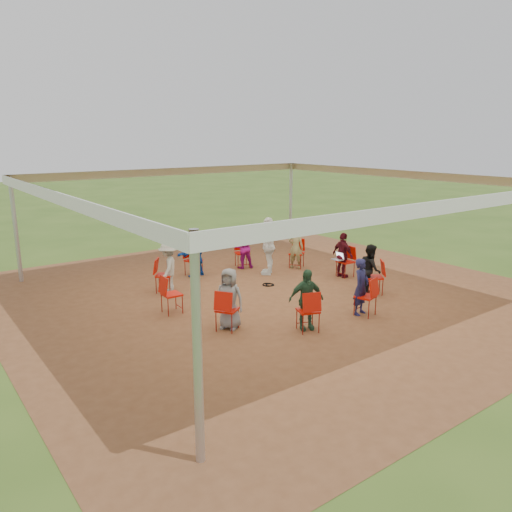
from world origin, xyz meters
TOP-DOWN VIEW (x-y plane):
  - ground at (0.00, 0.00)m, footprint 80.00×80.00m
  - dirt_patch at (0.00, 0.00)m, footprint 13.00×13.00m
  - tent at (0.00, 0.00)m, footprint 10.33×10.33m
  - chair_0 at (2.76, -0.12)m, footprint 0.46×0.44m
  - chair_1 at (2.30, 1.52)m, footprint 0.60×0.59m
  - chair_2 at (0.97, 2.58)m, footprint 0.55×0.56m
  - chair_3 at (-0.74, 2.66)m, footprint 0.52×0.54m
  - chair_4 at (-2.16, 1.72)m, footprint 0.61×0.60m
  - chair_5 at (-2.76, 0.12)m, footprint 0.46×0.44m
  - chair_6 at (-2.30, -1.52)m, footprint 0.60×0.59m
  - chair_7 at (-0.97, -2.58)m, footprint 0.55×0.56m
  - chair_8 at (0.74, -2.66)m, footprint 0.52×0.54m
  - chair_9 at (2.16, -1.72)m, footprint 0.61×0.60m
  - person_seated_0 at (2.64, -0.12)m, footprint 0.43×0.79m
  - person_seated_1 at (2.20, 1.46)m, footprint 0.53×0.58m
  - person_seated_2 at (0.92, 2.47)m, footprint 0.73×0.57m
  - person_seated_3 at (-0.70, 2.54)m, footprint 1.30×0.77m
  - person_seated_4 at (-2.06, 1.64)m, footprint 0.86×0.93m
  - person_seated_5 at (-2.20, -1.46)m, footprint 0.66×0.74m
  - person_seated_6 at (-0.92, -2.47)m, footprint 0.86×0.64m
  - person_seated_7 at (0.70, -2.54)m, footprint 0.55×0.43m
  - person_seated_8 at (2.06, -1.64)m, footprint 0.69×0.73m
  - standing_person at (1.14, 1.46)m, footprint 1.08×1.06m
  - cable_coil at (0.41, 0.52)m, footprint 0.35×0.35m
  - laptop at (2.47, -0.11)m, footprint 0.26×0.33m

SIDE VIEW (x-z plane):
  - ground at x=0.00m, z-range 0.00..0.00m
  - dirt_patch at x=0.00m, z-range 0.01..0.01m
  - cable_coil at x=0.41m, z-range 0.01..0.04m
  - chair_0 at x=2.76m, z-range 0.00..0.90m
  - chair_1 at x=2.30m, z-range 0.00..0.90m
  - chair_2 at x=0.97m, z-range 0.00..0.90m
  - chair_3 at x=-0.74m, z-range 0.00..0.90m
  - chair_4 at x=-2.16m, z-range 0.00..0.90m
  - chair_5 at x=-2.76m, z-range 0.00..0.90m
  - chair_6 at x=-2.30m, z-range 0.00..0.90m
  - chair_7 at x=-0.97m, z-range 0.00..0.90m
  - chair_8 at x=0.74m, z-range 0.00..0.90m
  - chair_9 at x=2.16m, z-range 0.00..0.90m
  - laptop at x=2.47m, z-range 0.52..0.73m
  - person_seated_0 at x=2.64m, z-range 0.01..1.33m
  - person_seated_1 at x=2.20m, z-range 0.01..1.33m
  - person_seated_2 at x=0.92m, z-range 0.01..1.33m
  - person_seated_3 at x=-0.70m, z-range 0.01..1.33m
  - person_seated_4 at x=-2.06m, z-range 0.01..1.33m
  - person_seated_5 at x=-2.20m, z-range 0.01..1.33m
  - person_seated_6 at x=-0.92m, z-range 0.01..1.33m
  - person_seated_7 at x=0.70m, z-range 0.01..1.33m
  - person_seated_8 at x=2.06m, z-range 0.01..1.33m
  - standing_person at x=1.14m, z-range 0.01..1.72m
  - tent at x=0.00m, z-range 0.87..3.87m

